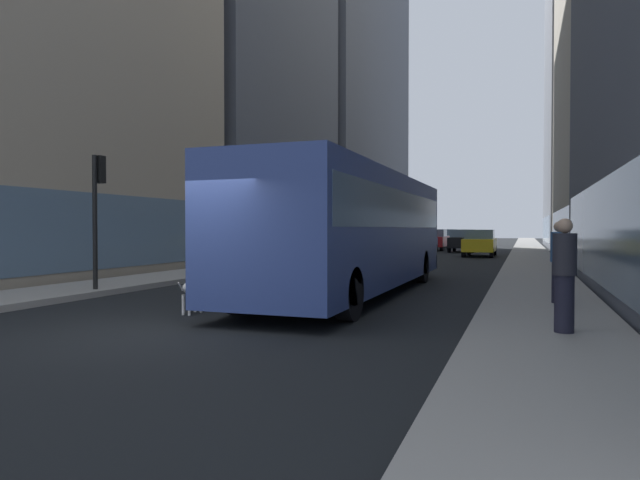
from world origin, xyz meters
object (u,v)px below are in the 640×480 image
Objects in this scene: transit_bus at (355,225)px; car_white_van at (447,238)px; car_grey_wagon at (364,245)px; car_yellow_taxi at (480,243)px; dalmatian_dog at (194,288)px; pedestrian_in_coat at (565,274)px; car_red_coupe at (435,240)px; car_black_suv at (463,241)px; pedestrian_with_handbag at (559,261)px; traffic_light_near at (97,199)px; car_blue_hatchback at (418,242)px.

car_white_van is at bearing 93.68° from transit_bus.
car_white_van is 1.02× the size of car_grey_wagon.
car_yellow_taxi reaches higher than dalmatian_dog.
car_grey_wagon is (-5.60, -6.15, -0.00)m from car_yellow_taxi.
car_white_van is 42.82m from pedestrian_in_coat.
car_white_van and car_yellow_taxi have the same top height.
car_yellow_taxi is (4.00, -16.07, -0.00)m from car_white_van.
pedestrian_in_coat is at bearing -78.46° from car_red_coupe.
car_black_suv is at bearing 86.30° from dalmatian_dog.
pedestrian_with_handbag reaches higher than car_white_van.
pedestrian_with_handbag reaches higher than car_grey_wagon.
pedestrian_with_handbag is at bearing 5.86° from traffic_light_near.
car_grey_wagon is at bearing -132.34° from car_yellow_taxi.
transit_bus is 2.56× the size of car_red_coupe.
car_grey_wagon is at bearing -107.97° from car_black_suv.
pedestrian_with_handbag is (7.21, -23.82, 0.19)m from car_blue_hatchback.
car_blue_hatchback is 25.26m from traffic_light_near.
car_grey_wagon and car_blue_hatchback have the same top height.
car_white_van is 16.56m from car_yellow_taxi.
car_yellow_taxi is at bearing 96.72° from pedestrian_in_coat.
transit_bus is 6.80m from pedestrian_in_coat.
car_grey_wagon is 4.51× the size of dalmatian_dog.
car_white_van is 41.66m from dalmatian_dog.
traffic_light_near is at bearing -96.54° from car_red_coupe.
car_black_suv is 0.88× the size of car_blue_hatchback.
traffic_light_near is (-10.91, -1.12, 1.42)m from pedestrian_with_handbag.
pedestrian_in_coat reaches higher than car_white_van.
car_white_van is 40.02m from traffic_light_near.
traffic_light_near is (-3.70, -39.82, 1.61)m from car_white_van.
pedestrian_with_handbag is at bearing 87.96° from pedestrian_in_coat.
pedestrian_in_coat is (4.68, -4.86, -0.77)m from transit_bus.
car_blue_hatchback is 1.33× the size of traffic_light_near.
car_yellow_taxi and car_red_coupe have the same top height.
pedestrian_with_handbag is (6.86, 2.96, 0.50)m from dalmatian_dog.
traffic_light_near is (-6.10, -2.46, 0.66)m from transit_bus.
pedestrian_in_coat reaches higher than car_yellow_taxi.
traffic_light_near reaches higher than dalmatian_dog.
pedestrian_with_handbag and pedestrian_in_coat have the same top height.
pedestrian_in_coat is at bearing -81.76° from car_black_suv.
car_red_coupe is at bearing 115.09° from car_yellow_taxi.
dalmatian_dog is (-2.05, -31.77, -0.31)m from car_black_suv.
dalmatian_dog is (0.35, -41.66, -0.31)m from car_white_van.
car_grey_wagon is 19.54m from dalmatian_dog.
car_blue_hatchback is 2.67× the size of pedestrian_with_handbag.
pedestrian_with_handbag is at bearing 23.32° from dalmatian_dog.
car_red_coupe is (-2.40, 2.36, 0.00)m from car_black_suv.
traffic_light_near is (-10.78, 2.41, 1.43)m from pedestrian_in_coat.
car_white_van is at bearing 90.00° from car_blue_hatchback.
car_red_coupe is 35.41m from pedestrian_in_coat.
car_red_coupe is at bearing 101.54° from pedestrian_in_coat.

